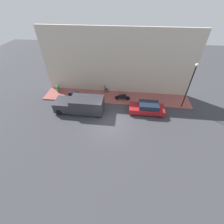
{
  "coord_description": "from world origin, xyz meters",
  "views": [
    {
      "loc": [
        -11.03,
        -1.29,
        10.78
      ],
      "look_at": [
        1.16,
        0.06,
        0.6
      ],
      "focal_mm": 24.0,
      "sensor_mm": 36.0,
      "label": 1
    }
  ],
  "objects_px": {
    "streetlamp": "(191,81)",
    "cafe_chair": "(106,89)",
    "potted_plant": "(58,88)",
    "parked_car": "(147,108)",
    "delivery_van": "(80,104)",
    "motorcycle_blue": "(76,95)",
    "motorcycle_black": "(123,97)"
  },
  "relations": [
    {
      "from": "streetlamp",
      "to": "cafe_chair",
      "type": "relative_size",
      "value": 5.45
    },
    {
      "from": "streetlamp",
      "to": "cafe_chair",
      "type": "xyz_separation_m",
      "value": [
        2.05,
        9.24,
        -2.69
      ]
    },
    {
      "from": "potted_plant",
      "to": "parked_car",
      "type": "bearing_deg",
      "value": -104.6
    },
    {
      "from": "delivery_van",
      "to": "potted_plant",
      "type": "relative_size",
      "value": 6.08
    },
    {
      "from": "delivery_van",
      "to": "motorcycle_blue",
      "type": "xyz_separation_m",
      "value": [
        2.44,
        1.28,
        -0.37
      ]
    },
    {
      "from": "parked_car",
      "to": "motorcycle_blue",
      "type": "relative_size",
      "value": 1.9
    },
    {
      "from": "cafe_chair",
      "to": "potted_plant",
      "type": "bearing_deg",
      "value": 94.49
    },
    {
      "from": "motorcycle_blue",
      "to": "motorcycle_black",
      "type": "bearing_deg",
      "value": -89.2
    },
    {
      "from": "delivery_van",
      "to": "cafe_chair",
      "type": "height_order",
      "value": "delivery_van"
    },
    {
      "from": "parked_car",
      "to": "motorcycle_blue",
      "type": "height_order",
      "value": "parked_car"
    },
    {
      "from": "delivery_van",
      "to": "streetlamp",
      "type": "bearing_deg",
      "value": -80.21
    },
    {
      "from": "delivery_van",
      "to": "potted_plant",
      "type": "distance_m",
      "value": 5.38
    },
    {
      "from": "motorcycle_black",
      "to": "motorcycle_blue",
      "type": "bearing_deg",
      "value": 90.8
    },
    {
      "from": "motorcycle_blue",
      "to": "cafe_chair",
      "type": "relative_size",
      "value": 2.13
    },
    {
      "from": "motorcycle_blue",
      "to": "streetlamp",
      "type": "bearing_deg",
      "value": -92.03
    },
    {
      "from": "parked_car",
      "to": "cafe_chair",
      "type": "xyz_separation_m",
      "value": [
        3.46,
        5.08,
        0.05
      ]
    },
    {
      "from": "motorcycle_black",
      "to": "streetlamp",
      "type": "bearing_deg",
      "value": -94.39
    },
    {
      "from": "motorcycle_black",
      "to": "motorcycle_blue",
      "type": "height_order",
      "value": "motorcycle_black"
    },
    {
      "from": "delivery_van",
      "to": "streetlamp",
      "type": "distance_m",
      "value": 11.91
    },
    {
      "from": "parked_car",
      "to": "potted_plant",
      "type": "xyz_separation_m",
      "value": [
        2.96,
        11.37,
        -0.01
      ]
    },
    {
      "from": "motorcycle_black",
      "to": "potted_plant",
      "type": "xyz_separation_m",
      "value": [
        1.02,
        8.57,
        0.03
      ]
    },
    {
      "from": "delivery_van",
      "to": "motorcycle_black",
      "type": "bearing_deg",
      "value": -60.96
    },
    {
      "from": "motorcycle_blue",
      "to": "streetlamp",
      "type": "xyz_separation_m",
      "value": [
        -0.45,
        -12.77,
        2.8
      ]
    },
    {
      "from": "motorcycle_blue",
      "to": "cafe_chair",
      "type": "xyz_separation_m",
      "value": [
        1.6,
        -3.54,
        0.11
      ]
    },
    {
      "from": "motorcycle_black",
      "to": "motorcycle_blue",
      "type": "xyz_separation_m",
      "value": [
        -0.08,
        5.82,
        -0.02
      ]
    },
    {
      "from": "parked_car",
      "to": "delivery_van",
      "type": "xyz_separation_m",
      "value": [
        -0.58,
        7.34,
        0.31
      ]
    },
    {
      "from": "parked_car",
      "to": "potted_plant",
      "type": "relative_size",
      "value": 4.34
    },
    {
      "from": "delivery_van",
      "to": "cafe_chair",
      "type": "bearing_deg",
      "value": -29.22
    },
    {
      "from": "delivery_van",
      "to": "streetlamp",
      "type": "xyz_separation_m",
      "value": [
        1.98,
        -11.49,
        2.44
      ]
    },
    {
      "from": "streetlamp",
      "to": "potted_plant",
      "type": "height_order",
      "value": "streetlamp"
    },
    {
      "from": "motorcycle_black",
      "to": "potted_plant",
      "type": "bearing_deg",
      "value": 83.19
    },
    {
      "from": "streetlamp",
      "to": "potted_plant",
      "type": "distance_m",
      "value": 15.84
    }
  ]
}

